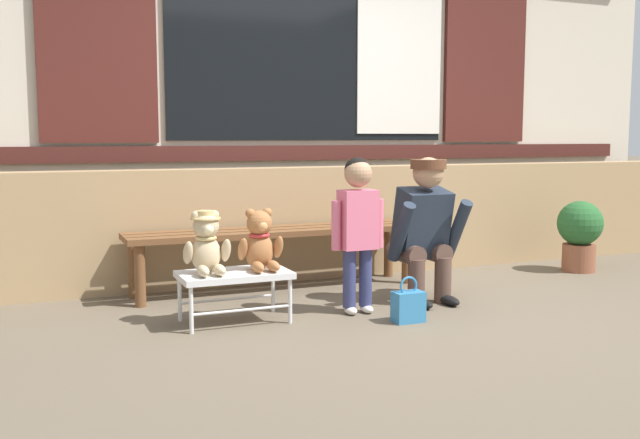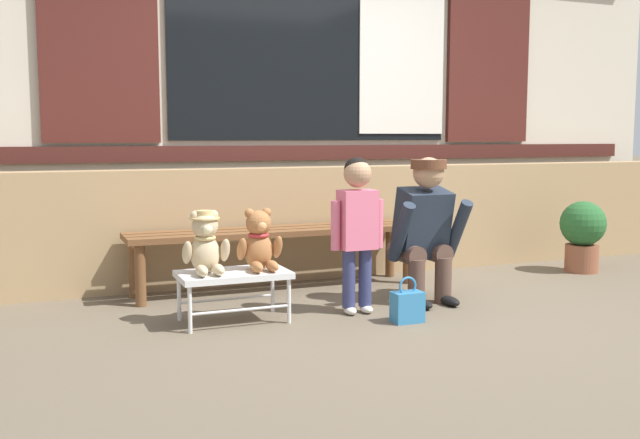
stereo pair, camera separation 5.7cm
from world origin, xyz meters
The scene contains 11 objects.
ground_plane centered at (0.00, 0.00, 0.00)m, with size 60.00×60.00×0.00m, color brown.
brick_low_wall centered at (0.00, 1.43, 0.42)m, with size 6.79×0.25×0.85m, color tan.
shop_facade centered at (0.00, 1.94, 1.86)m, with size 6.93×0.26×3.72m.
wooden_bench_long centered at (-0.59, 1.06, 0.37)m, with size 2.10×0.40×0.44m.
small_display_bench centered at (-1.12, 0.32, 0.27)m, with size 0.64×0.36×0.30m.
teddy_bear_with_hat centered at (-1.28, 0.32, 0.47)m, with size 0.28×0.27×0.36m.
teddy_bear_plain centered at (-0.96, 0.32, 0.46)m, with size 0.28×0.26×0.36m.
child_standing centered at (-0.36, 0.24, 0.59)m, with size 0.35×0.18×0.96m.
adult_crouching centered at (0.19, 0.36, 0.48)m, with size 0.50×0.49×0.95m.
handbag_on_ground centered at (-0.18, -0.08, 0.10)m, with size 0.18×0.11×0.27m.
potted_plant centered at (1.89, 0.79, 0.32)m, with size 0.36×0.36×0.57m.
Camera 2 is at (-2.21, -3.70, 1.08)m, focal length 40.46 mm.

